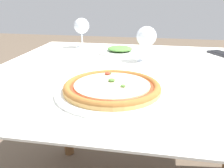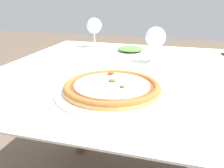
{
  "view_description": "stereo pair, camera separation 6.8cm",
  "coord_description": "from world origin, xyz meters",
  "views": [
    {
      "loc": [
        0.04,
        -0.91,
        0.99
      ],
      "look_at": [
        -0.09,
        -0.24,
        0.74
      ],
      "focal_mm": 40.0,
      "sensor_mm": 36.0,
      "label": 1
    },
    {
      "loc": [
        0.1,
        -0.9,
        0.99
      ],
      "look_at": [
        -0.09,
        -0.24,
        0.74
      ],
      "focal_mm": 40.0,
      "sensor_mm": 36.0,
      "label": 2
    }
  ],
  "objects": [
    {
      "name": "dining_table",
      "position": [
        0.0,
        0.0,
        0.63
      ],
      "size": [
        1.2,
        1.03,
        0.71
      ],
      "color": "brown",
      "rests_on": "ground_plane"
    },
    {
      "name": "pizza_plate",
      "position": [
        -0.09,
        -0.24,
        0.73
      ],
      "size": [
        0.34,
        0.34,
        0.04
      ],
      "color": "white",
      "rests_on": "dining_table"
    },
    {
      "name": "fork",
      "position": [
        -0.35,
        -0.25,
        0.72
      ],
      "size": [
        0.04,
        0.17,
        0.0
      ],
      "color": "silver",
      "rests_on": "dining_table"
    },
    {
      "name": "wine_glass_far_left",
      "position": [
        -0.01,
        0.15,
        0.82
      ],
      "size": [
        0.08,
        0.08,
        0.15
      ],
      "color": "silver",
      "rests_on": "dining_table"
    },
    {
      "name": "wine_glass_far_right",
      "position": [
        -0.37,
        0.39,
        0.82
      ],
      "size": [
        0.08,
        0.08,
        0.16
      ],
      "color": "silver",
      "rests_on": "dining_table"
    },
    {
      "name": "side_plate",
      "position": [
        -0.14,
        0.29,
        0.73
      ],
      "size": [
        0.21,
        0.21,
        0.03
      ],
      "color": "white",
      "rests_on": "dining_table"
    }
  ]
}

